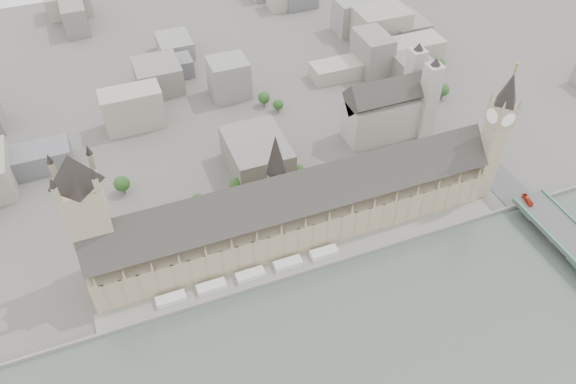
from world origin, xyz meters
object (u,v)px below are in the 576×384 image
object	(u,v)px
red_bus_north	(528,200)
car_approach	(490,147)
elizabeth_tower	(497,129)
palace_of_westminster	(295,209)
victoria_tower	(88,217)
westminster_abbey	(390,107)

from	to	relation	value
red_bus_north	car_approach	size ratio (longest dim) A/B	2.03
elizabeth_tower	car_approach	size ratio (longest dim) A/B	19.52
palace_of_westminster	elizabeth_tower	distance (m)	142.94
palace_of_westminster	victoria_tower	distance (m)	126.41
elizabeth_tower	car_approach	bearing A→B (deg)	44.56
palace_of_westminster	car_approach	world-z (taller)	palace_of_westminster
elizabeth_tower	victoria_tower	world-z (taller)	elizabeth_tower
elizabeth_tower	red_bus_north	world-z (taller)	elizabeth_tower
victoria_tower	red_bus_north	size ratio (longest dim) A/B	8.95
palace_of_westminster	victoria_tower	bearing A→B (deg)	177.04
westminster_abbey	red_bus_north	distance (m)	124.88
elizabeth_tower	red_bus_north	bearing A→B (deg)	-56.25
elizabeth_tower	red_bus_north	size ratio (longest dim) A/B	9.63
red_bus_north	palace_of_westminster	bearing A→B (deg)	177.48
car_approach	red_bus_north	bearing A→B (deg)	-97.47
victoria_tower	car_approach	size ratio (longest dim) A/B	18.16
victoria_tower	westminster_abbey	xyz separation A→B (m)	(232.92, 69.00, -30.12)
red_bus_north	westminster_abbey	bearing A→B (deg)	123.54
elizabeth_tower	car_approach	distance (m)	63.41
westminster_abbey	car_approach	distance (m)	82.19
palace_of_westminster	red_bus_north	distance (m)	162.32
westminster_abbey	car_approach	size ratio (longest dim) A/B	12.35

